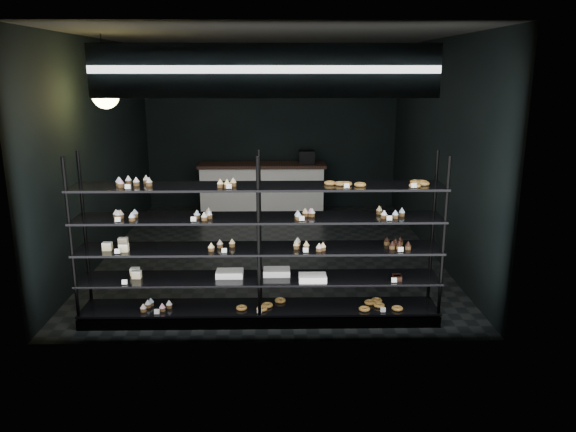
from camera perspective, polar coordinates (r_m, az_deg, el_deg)
The scene contains 5 objects.
room at distance 8.42m, azimuth -1.86°, elevation 6.74°, with size 5.01×6.01×3.20m.
display_shelf at distance 6.27m, azimuth -3.11°, elevation -5.25°, with size 4.00×0.50×1.91m.
signage at distance 5.41m, azimuth -2.34°, elevation 14.51°, with size 3.30×0.05×0.50m.
pendant_lamp at distance 7.44m, azimuth -18.06°, elevation 11.57°, with size 0.33×0.33×0.89m.
service_counter at distance 11.08m, azimuth -2.56°, elevation 2.91°, with size 2.47×0.65×1.23m.
Camera 1 is at (0.11, -8.34, 2.77)m, focal length 35.00 mm.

